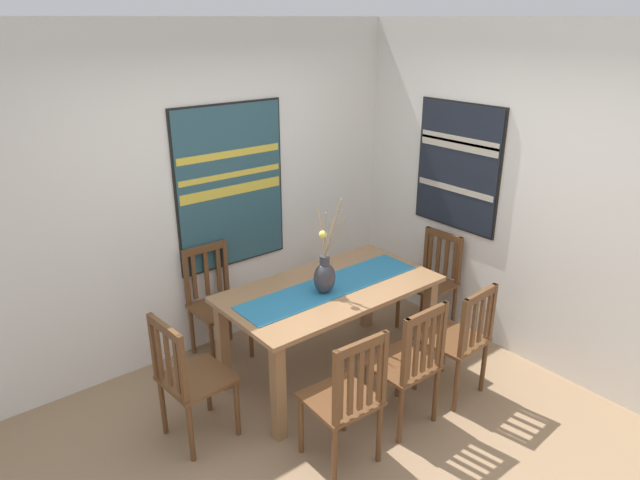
{
  "coord_description": "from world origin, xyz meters",
  "views": [
    {
      "loc": [
        -2.11,
        -2.19,
        2.69
      ],
      "look_at": [
        0.39,
        0.91,
        1.12
      ],
      "focal_mm": 31.7,
      "sensor_mm": 36.0,
      "label": 1
    }
  ],
  "objects_px": {
    "chair_4": "(459,338)",
    "chair_5": "(189,378)",
    "dining_table": "(330,301)",
    "painting_on_side_wall": "(458,166)",
    "chair_3": "(216,301)",
    "chair_1": "(347,397)",
    "centerpiece_vase": "(325,275)",
    "chair_0": "(408,362)",
    "painting_on_back_wall": "(231,187)",
    "chair_2": "(432,279)"
  },
  "relations": [
    {
      "from": "centerpiece_vase",
      "to": "painting_on_side_wall",
      "type": "distance_m",
      "value": 1.61
    },
    {
      "from": "chair_1",
      "to": "chair_2",
      "type": "xyz_separation_m",
      "value": [
        1.75,
        0.82,
        -0.03
      ]
    },
    {
      "from": "chair_1",
      "to": "chair_3",
      "type": "height_order",
      "value": "chair_1"
    },
    {
      "from": "painting_on_back_wall",
      "to": "painting_on_side_wall",
      "type": "bearing_deg",
      "value": -32.28
    },
    {
      "from": "dining_table",
      "to": "chair_2",
      "type": "relative_size",
      "value": 1.84
    },
    {
      "from": "painting_on_back_wall",
      "to": "painting_on_side_wall",
      "type": "height_order",
      "value": "painting_on_back_wall"
    },
    {
      "from": "chair_0",
      "to": "chair_2",
      "type": "distance_m",
      "value": 1.42
    },
    {
      "from": "chair_1",
      "to": "chair_4",
      "type": "height_order",
      "value": "chair_1"
    },
    {
      "from": "painting_on_back_wall",
      "to": "dining_table",
      "type": "bearing_deg",
      "value": -77.2
    },
    {
      "from": "chair_0",
      "to": "chair_5",
      "type": "xyz_separation_m",
      "value": [
        -1.23,
        0.8,
        -0.02
      ]
    },
    {
      "from": "centerpiece_vase",
      "to": "chair_2",
      "type": "height_order",
      "value": "centerpiece_vase"
    },
    {
      "from": "chair_3",
      "to": "chair_4",
      "type": "distance_m",
      "value": 1.98
    },
    {
      "from": "chair_4",
      "to": "chair_5",
      "type": "relative_size",
      "value": 0.98
    },
    {
      "from": "chair_0",
      "to": "chair_1",
      "type": "relative_size",
      "value": 0.98
    },
    {
      "from": "dining_table",
      "to": "centerpiece_vase",
      "type": "relative_size",
      "value": 2.21
    },
    {
      "from": "dining_table",
      "to": "painting_on_side_wall",
      "type": "relative_size",
      "value": 1.52
    },
    {
      "from": "chair_3",
      "to": "chair_5",
      "type": "bearing_deg",
      "value": -128.46
    },
    {
      "from": "chair_1",
      "to": "painting_on_side_wall",
      "type": "height_order",
      "value": "painting_on_side_wall"
    },
    {
      "from": "dining_table",
      "to": "chair_4",
      "type": "bearing_deg",
      "value": -54.53
    },
    {
      "from": "centerpiece_vase",
      "to": "chair_1",
      "type": "height_order",
      "value": "centerpiece_vase"
    },
    {
      "from": "dining_table",
      "to": "painting_on_back_wall",
      "type": "bearing_deg",
      "value": 102.8
    },
    {
      "from": "chair_3",
      "to": "dining_table",
      "type": "bearing_deg",
      "value": -56.93
    },
    {
      "from": "dining_table",
      "to": "centerpiece_vase",
      "type": "distance_m",
      "value": 0.29
    },
    {
      "from": "chair_2",
      "to": "painting_on_side_wall",
      "type": "bearing_deg",
      "value": -3.61
    },
    {
      "from": "dining_table",
      "to": "painting_on_back_wall",
      "type": "height_order",
      "value": "painting_on_back_wall"
    },
    {
      "from": "chair_2",
      "to": "painting_on_side_wall",
      "type": "relative_size",
      "value": 0.82
    },
    {
      "from": "centerpiece_vase",
      "to": "chair_3",
      "type": "distance_m",
      "value": 1.08
    },
    {
      "from": "chair_3",
      "to": "painting_on_side_wall",
      "type": "bearing_deg",
      "value": -23.56
    },
    {
      "from": "centerpiece_vase",
      "to": "painting_on_back_wall",
      "type": "distance_m",
      "value": 1.17
    },
    {
      "from": "dining_table",
      "to": "centerpiece_vase",
      "type": "height_order",
      "value": "centerpiece_vase"
    },
    {
      "from": "dining_table",
      "to": "painting_on_side_wall",
      "type": "bearing_deg",
      "value": -0.81
    },
    {
      "from": "chair_5",
      "to": "chair_0",
      "type": "bearing_deg",
      "value": -32.92
    },
    {
      "from": "centerpiece_vase",
      "to": "chair_5",
      "type": "xyz_separation_m",
      "value": [
        -1.11,
        0.05,
        -0.44
      ]
    },
    {
      "from": "centerpiece_vase",
      "to": "painting_on_side_wall",
      "type": "height_order",
      "value": "painting_on_side_wall"
    },
    {
      "from": "dining_table",
      "to": "chair_3",
      "type": "relative_size",
      "value": 1.75
    },
    {
      "from": "chair_2",
      "to": "chair_5",
      "type": "xyz_separation_m",
      "value": [
        -2.41,
        0.0,
        0.01
      ]
    },
    {
      "from": "dining_table",
      "to": "chair_3",
      "type": "distance_m",
      "value": 1.01
    },
    {
      "from": "centerpiece_vase",
      "to": "chair_0",
      "type": "relative_size",
      "value": 0.79
    },
    {
      "from": "chair_5",
      "to": "painting_on_side_wall",
      "type": "height_order",
      "value": "painting_on_side_wall"
    },
    {
      "from": "chair_5",
      "to": "painting_on_back_wall",
      "type": "bearing_deg",
      "value": 46.34
    },
    {
      "from": "chair_4",
      "to": "painting_on_back_wall",
      "type": "distance_m",
      "value": 2.19
    },
    {
      "from": "dining_table",
      "to": "chair_2",
      "type": "xyz_separation_m",
      "value": [
        1.2,
        -0.01,
        -0.18
      ]
    },
    {
      "from": "centerpiece_vase",
      "to": "chair_3",
      "type": "height_order",
      "value": "centerpiece_vase"
    },
    {
      "from": "centerpiece_vase",
      "to": "dining_table",
      "type": "bearing_deg",
      "value": 27.49
    },
    {
      "from": "chair_3",
      "to": "chair_4",
      "type": "bearing_deg",
      "value": -55.73
    },
    {
      "from": "dining_table",
      "to": "painting_on_side_wall",
      "type": "distance_m",
      "value": 1.65
    },
    {
      "from": "chair_3",
      "to": "painting_on_back_wall",
      "type": "xyz_separation_m",
      "value": [
        0.31,
        0.19,
        0.89
      ]
    },
    {
      "from": "chair_5",
      "to": "painting_on_side_wall",
      "type": "distance_m",
      "value": 2.81
    },
    {
      "from": "chair_3",
      "to": "chair_1",
      "type": "bearing_deg",
      "value": -90.39
    },
    {
      "from": "chair_3",
      "to": "chair_0",
      "type": "bearing_deg",
      "value": -70.73
    }
  ]
}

